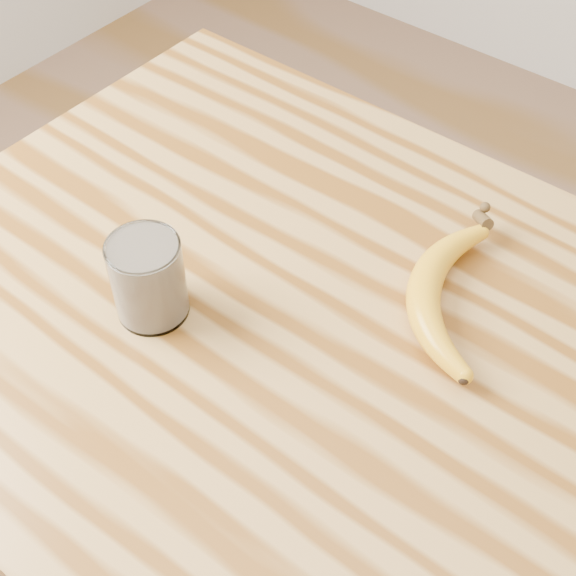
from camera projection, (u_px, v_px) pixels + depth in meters
The scene contains 3 objects.
table at pixel (350, 420), 0.99m from camera, with size 1.20×0.80×0.90m.
smoothie_glass at pixel (148, 278), 0.90m from camera, with size 0.08×0.08×0.11m.
banana at pixel (423, 289), 0.93m from camera, with size 0.12×0.33×0.04m, color gold, non-canonical shape.
Camera 1 is at (0.27, -0.46, 1.62)m, focal length 50.00 mm.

